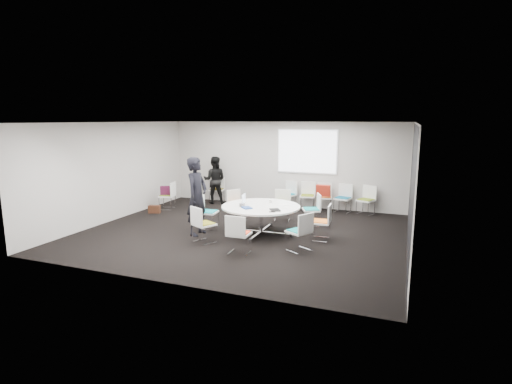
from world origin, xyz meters
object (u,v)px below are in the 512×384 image
(person_back, at_px, (215,180))
(maroon_bag, at_px, (167,190))
(chair_spare_left, at_px, (168,201))
(chair_back_c, at_px, (324,202))
(chair_ring_c, at_px, (282,211))
(chair_back_d, at_px, (343,204))
(conference_table, at_px, (261,214))
(chair_person_back, at_px, (217,195))
(chair_back_b, at_px, (307,201))
(person_main, at_px, (197,196))
(laptop, at_px, (244,205))
(chair_ring_b, at_px, (312,216))
(chair_ring_e, at_px, (208,218))
(chair_ring_f, at_px, (204,231))
(chair_ring_h, at_px, (299,239))
(chair_ring_d, at_px, (237,211))
(cup, at_px, (270,201))
(chair_back_a, at_px, (288,200))
(chair_ring_a, at_px, (321,229))
(brown_bag, at_px, (154,209))
(chair_back_e, at_px, (366,206))
(chair_ring_g, at_px, (239,242))

(person_back, relative_size, maroon_bag, 4.07)
(chair_spare_left, bearing_deg, chair_back_c, -85.09)
(chair_ring_c, relative_size, chair_back_d, 1.00)
(conference_table, bearing_deg, chair_person_back, 131.64)
(chair_person_back, bearing_deg, person_back, 85.01)
(chair_back_b, bearing_deg, maroon_bag, 11.67)
(person_main, relative_size, laptop, 5.69)
(chair_ring_b, relative_size, chair_ring_e, 1.00)
(maroon_bag, bearing_deg, conference_table, -22.50)
(chair_person_back, distance_m, laptop, 4.10)
(laptop, bearing_deg, chair_person_back, 12.80)
(conference_table, bearing_deg, person_back, 133.17)
(chair_ring_f, distance_m, chair_ring_h, 2.27)
(chair_ring_f, bearing_deg, laptop, 87.15)
(chair_ring_d, height_order, cup, chair_ring_d)
(chair_back_a, distance_m, maroon_bag, 3.94)
(chair_ring_a, bearing_deg, brown_bag, 77.26)
(chair_ring_a, bearing_deg, chair_ring_b, 20.05)
(chair_back_d, height_order, chair_person_back, same)
(conference_table, xyz_separation_m, brown_bag, (-3.89, 0.97, -0.39))
(chair_back_d, xyz_separation_m, chair_back_e, (0.71, -0.03, 0.00))
(conference_table, bearing_deg, chair_ring_g, -86.88)
(chair_ring_d, relative_size, chair_back_b, 1.00)
(brown_bag, bearing_deg, chair_spare_left, 81.32)
(chair_back_d, distance_m, maroon_bag, 5.62)
(chair_back_e, bearing_deg, chair_ring_c, 60.17)
(chair_ring_h, relative_size, brown_bag, 2.44)
(chair_ring_g, relative_size, maroon_bag, 2.20)
(chair_ring_b, relative_size, chair_back_e, 1.00)
(laptop, bearing_deg, person_main, 90.16)
(chair_back_e, bearing_deg, cup, 74.98)
(chair_ring_a, relative_size, chair_ring_g, 1.00)
(maroon_bag, bearing_deg, chair_ring_g, -39.37)
(chair_ring_e, bearing_deg, chair_ring_d, 153.33)
(conference_table, bearing_deg, person_main, -157.50)
(chair_back_a, height_order, cup, chair_back_a)
(chair_ring_b, bearing_deg, chair_ring_h, 162.37)
(chair_ring_h, xyz_separation_m, chair_person_back, (-4.06, 4.12, 0.00))
(chair_person_back, bearing_deg, chair_back_d, 174.49)
(chair_ring_g, height_order, person_main, person_main)
(chair_ring_b, bearing_deg, chair_back_b, -6.87)
(chair_ring_a, height_order, chair_ring_h, same)
(chair_ring_b, distance_m, chair_ring_f, 3.16)
(chair_ring_c, xyz_separation_m, person_back, (-2.89, 1.49, 0.54))
(chair_ring_f, distance_m, chair_person_back, 4.68)
(chair_ring_c, relative_size, chair_ring_d, 1.00)
(chair_back_c, bearing_deg, person_main, 46.02)
(chair_back_a, distance_m, chair_person_back, 2.59)
(conference_table, distance_m, cup, 0.49)
(chair_ring_f, height_order, chair_back_b, same)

